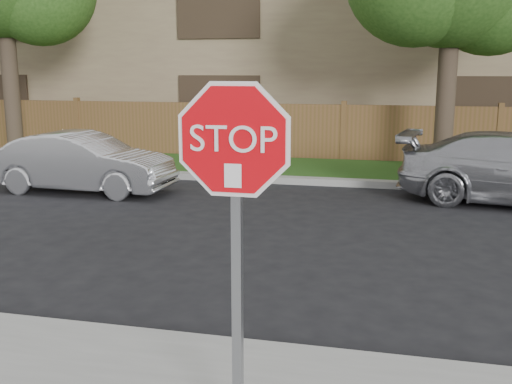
# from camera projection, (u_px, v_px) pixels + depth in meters

# --- Properties ---
(ground) EXTENTS (90.00, 90.00, 0.00)m
(ground) POSITION_uv_depth(u_px,v_px,m) (231.00, 347.00, 5.65)
(ground) COLOR black
(ground) RESTS_ON ground
(far_curb) EXTENTS (70.00, 0.30, 0.15)m
(far_curb) POSITION_uv_depth(u_px,v_px,m) (329.00, 182.00, 13.40)
(far_curb) COLOR gray
(far_curb) RESTS_ON ground
(grass_strip) EXTENTS (70.00, 3.00, 0.12)m
(grass_strip) POSITION_uv_depth(u_px,v_px,m) (337.00, 170.00, 14.98)
(grass_strip) COLOR #1E4714
(grass_strip) RESTS_ON ground
(fence) EXTENTS (70.00, 0.12, 1.60)m
(fence) POSITION_uv_depth(u_px,v_px,m) (343.00, 134.00, 16.35)
(fence) COLOR brown
(fence) RESTS_ON ground
(apartment_building) EXTENTS (35.20, 9.20, 7.20)m
(apartment_building) POSITION_uv_depth(u_px,v_px,m) (360.00, 40.00, 21.13)
(apartment_building) COLOR #856D52
(apartment_building) RESTS_ON ground
(stop_sign) EXTENTS (1.01, 0.13, 2.55)m
(stop_sign) POSITION_uv_depth(u_px,v_px,m) (235.00, 190.00, 3.77)
(stop_sign) COLOR gray
(stop_sign) RESTS_ON sidewalk_near
(sedan_left) EXTENTS (3.86, 1.43, 1.26)m
(sedan_left) POSITION_uv_depth(u_px,v_px,m) (82.00, 163.00, 12.55)
(sedan_left) COLOR silver
(sedan_left) RESTS_ON ground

